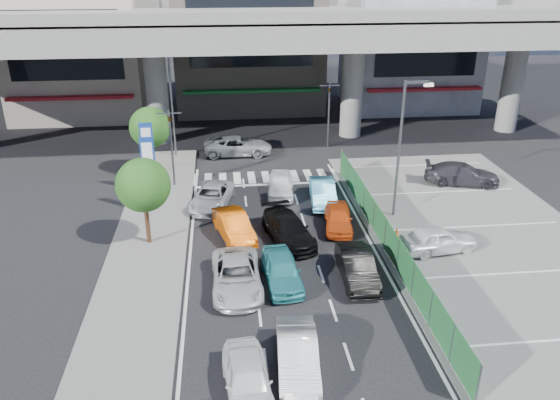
{
  "coord_description": "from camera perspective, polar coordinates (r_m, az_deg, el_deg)",
  "views": [
    {
      "loc": [
        -2.8,
        -22.3,
        14.03
      ],
      "look_at": [
        0.02,
        3.9,
        2.28
      ],
      "focal_mm": 35.0,
      "sensor_mm": 36.0,
      "label": 1
    }
  ],
  "objects": [
    {
      "name": "fence_run",
      "position": [
        27.94,
        11.52,
        -4.52
      ],
      "size": [
        0.16,
        22.0,
        1.8
      ],
      "primitive_type": null,
      "color": "#1F5A2D",
      "rests_on": "ground"
    },
    {
      "name": "taxi_orange_left",
      "position": [
        29.76,
        -4.86,
        -2.69
      ],
      "size": [
        2.47,
        4.4,
        1.37
      ],
      "primitive_type": "imported",
      "rotation": [
        0.0,
        0.0,
        0.26
      ],
      "color": "#C95007",
      "rests_on": "ground"
    },
    {
      "name": "street_lamp_left",
      "position": [
        41.5,
        -11.05,
        10.71
      ],
      "size": [
        1.65,
        0.22,
        8.0
      ],
      "color": "#595B60",
      "rests_on": "ground"
    },
    {
      "name": "building_west",
      "position": [
        56.36,
        -20.33,
        14.93
      ],
      "size": [
        12.0,
        10.9,
        13.0
      ],
      "color": "#A69C86",
      "rests_on": "ground"
    },
    {
      "name": "signboard_near",
      "position": [
        32.52,
        -13.57,
        3.64
      ],
      "size": [
        0.8,
        0.14,
        4.7
      ],
      "color": "#595B60",
      "rests_on": "ground"
    },
    {
      "name": "parked_sedan_dgrey",
      "position": [
        38.52,
        18.48,
        2.61
      ],
      "size": [
        5.22,
        3.24,
        1.41
      ],
      "primitive_type": "imported",
      "rotation": [
        0.0,
        0.0,
        1.29
      ],
      "color": "#343338",
      "rests_on": "parking_lot"
    },
    {
      "name": "crossing_wagon_silver",
      "position": [
        42.41,
        -4.43,
        5.68
      ],
      "size": [
        5.28,
        2.55,
        1.45
      ],
      "primitive_type": "imported",
      "rotation": [
        0.0,
        0.0,
        1.54
      ],
      "color": "#A0A5A8",
      "rests_on": "ground"
    },
    {
      "name": "traffic_light_right",
      "position": [
        43.32,
        5.17,
        10.47
      ],
      "size": [
        1.6,
        1.24,
        5.2
      ],
      "color": "#595B60",
      "rests_on": "ground"
    },
    {
      "name": "tree_far",
      "position": [
        38.63,
        -13.44,
        7.39
      ],
      "size": [
        2.8,
        2.8,
        4.8
      ],
      "color": "#382314",
      "rests_on": "ground"
    },
    {
      "name": "hatch_white_back_mid",
      "position": [
        20.75,
        1.85,
        -15.98
      ],
      "size": [
        1.76,
        4.28,
        1.38
      ],
      "primitive_type": "imported",
      "rotation": [
        0.0,
        0.0,
        -0.07
      ],
      "color": "silver",
      "rests_on": "ground"
    },
    {
      "name": "expressway",
      "position": [
        44.7,
        -2.62,
        17.25
      ],
      "size": [
        64.0,
        14.0,
        10.75
      ],
      "color": "slate",
      "rests_on": "ground"
    },
    {
      "name": "taxi_orange_right",
      "position": [
        30.81,
        6.1,
        -1.87
      ],
      "size": [
        2.02,
        3.9,
        1.27
      ],
      "primitive_type": "imported",
      "rotation": [
        0.0,
        0.0,
        -0.14
      ],
      "color": "#CA4511",
      "rests_on": "ground"
    },
    {
      "name": "traffic_cone",
      "position": [
        30.18,
        12.1,
        -3.36
      ],
      "size": [
        0.47,
        0.47,
        0.71
      ],
      "primitive_type": "cone",
      "rotation": [
        0.0,
        0.0,
        0.37
      ],
      "color": "#F15C0D",
      "rests_on": "parking_lot"
    },
    {
      "name": "kei_truck_front_right",
      "position": [
        33.93,
        4.49,
        0.81
      ],
      "size": [
        1.84,
        4.31,
        1.38
      ],
      "primitive_type": "imported",
      "rotation": [
        0.0,
        0.0,
        -0.09
      ],
      "color": "#489DC0",
      "rests_on": "ground"
    },
    {
      "name": "street_lamp_right",
      "position": [
        31.4,
        12.75,
        6.29
      ],
      "size": [
        1.65,
        0.22,
        8.0
      ],
      "color": "#595B60",
      "rests_on": "ground"
    },
    {
      "name": "taxi_teal_mid",
      "position": [
        25.62,
        0.18,
        -7.34
      ],
      "size": [
        1.9,
        4.15,
        1.38
      ],
      "primitive_type": "imported",
      "rotation": [
        0.0,
        0.0,
        0.07
      ],
      "color": "teal",
      "rests_on": "ground"
    },
    {
      "name": "building_east",
      "position": [
        57.99,
        13.34,
        15.46
      ],
      "size": [
        12.0,
        10.9,
        12.0
      ],
      "color": "slate",
      "rests_on": "ground"
    },
    {
      "name": "van_white_back_left",
      "position": [
        19.88,
        -3.4,
        -18.19
      ],
      "size": [
        1.91,
        4.1,
        1.36
      ],
      "primitive_type": "imported",
      "rotation": [
        0.0,
        0.0,
        0.08
      ],
      "color": "white",
      "rests_on": "ground"
    },
    {
      "name": "signboard_far",
      "position": [
        35.38,
        -13.68,
        5.29
      ],
      "size": [
        0.8,
        0.14,
        4.7
      ],
      "color": "#595B60",
      "rests_on": "ground"
    },
    {
      "name": "traffic_light_left",
      "position": [
        35.92,
        -11.41,
        7.24
      ],
      "size": [
        1.6,
        1.24,
        5.2
      ],
      "color": "#595B60",
      "rests_on": "ground"
    },
    {
      "name": "building_center",
      "position": [
        55.73,
        -3.36,
        17.26
      ],
      "size": [
        14.0,
        10.9,
        15.0
      ],
      "color": "gray",
      "rests_on": "ground"
    },
    {
      "name": "sidewalk_left",
      "position": [
        30.08,
        -13.48,
        -4.36
      ],
      "size": [
        4.0,
        30.0,
        0.12
      ],
      "primitive_type": "cube",
      "color": "#5C5C5A",
      "rests_on": "ground"
    },
    {
      "name": "wagon_silver_front_left",
      "position": [
        33.63,
        -7.14,
        0.36
      ],
      "size": [
        3.06,
        4.9,
        1.26
      ],
      "primitive_type": "imported",
      "rotation": [
        0.0,
        0.0,
        -0.23
      ],
      "color": "#B7B8BF",
      "rests_on": "ground"
    },
    {
      "name": "sedan_white_front_mid",
      "position": [
        34.99,
        0.05,
        1.63
      ],
      "size": [
        2.08,
        4.21,
        1.38
      ],
      "primitive_type": "imported",
      "rotation": [
        0.0,
        0.0,
        -0.11
      ],
      "color": "white",
      "rests_on": "ground"
    },
    {
      "name": "sedan_white_mid_left",
      "position": [
        25.32,
        -4.55,
        -7.89
      ],
      "size": [
        2.3,
        4.86,
        1.34
      ],
      "primitive_type": "imported",
      "rotation": [
        0.0,
        0.0,
        0.02
      ],
      "color": "silver",
      "rests_on": "ground"
    },
    {
      "name": "hatch_black_mid_right",
      "position": [
        26.09,
        8.06,
        -6.98
      ],
      "size": [
        1.55,
        4.22,
        1.38
      ],
      "primitive_type": "imported",
      "rotation": [
        0.0,
        0.0,
        -0.02
      ],
      "color": "black",
      "rests_on": "ground"
    },
    {
      "name": "parking_lot",
      "position": [
        31.25,
        20.91,
        -4.3
      ],
      "size": [
        12.0,
        28.0,
        0.06
      ],
      "primitive_type": "cube",
      "color": "#5C5C5A",
      "rests_on": "ground"
    },
    {
      "name": "parked_sedan_white",
      "position": [
        29.31,
        16.23,
        -3.96
      ],
      "size": [
        4.2,
        2.13,
        1.37
      ],
      "primitive_type": "imported",
      "rotation": [
        0.0,
        0.0,
        1.7
      ],
      "color": "white",
      "rests_on": "parking_lot"
    },
    {
      "name": "tree_near",
      "position": [
        28.68,
        -14.11,
        1.5
      ],
      "size": [
        2.8,
        2.8,
        4.8
      ],
      "color": "#382314",
      "rests_on": "ground"
    },
    {
      "name": "ground",
      "position": [
        26.49,
        0.87,
        -7.94
      ],
      "size": [
        120.0,
        120.0,
        0.0
      ],
      "primitive_type": "plane",
      "color": "black",
      "rests_on": "ground"
    },
    {
      "name": "sedan_black_mid",
      "position": [
        29.29,
        0.88,
        -3.06
      ],
      "size": [
        2.94,
        5.05,
        1.38
      ],
      "primitive_type": "imported",
      "rotation": [
        0.0,
        0.0,
        0.23
      ],
      "color": "black",
      "rests_on": "ground"
    }
  ]
}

